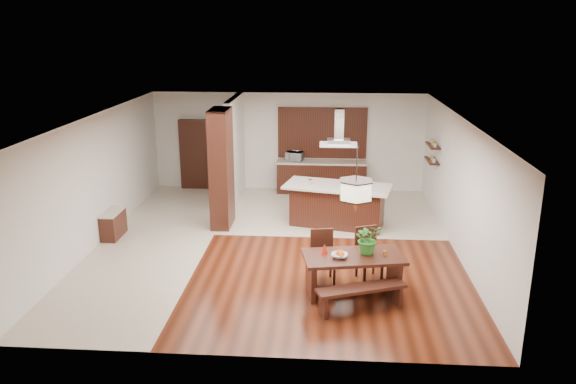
# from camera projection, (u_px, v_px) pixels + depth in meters

# --- Properties ---
(room_shell) EXTENTS (9.00, 9.04, 2.92)m
(room_shell) POSITION_uv_depth(u_px,v_px,m) (274.00, 156.00, 12.15)
(room_shell) COLOR #3D170B
(room_shell) RESTS_ON ground
(tile_hallway) EXTENTS (2.50, 9.00, 0.01)m
(tile_hallway) POSITION_uv_depth(u_px,v_px,m) (156.00, 241.00, 12.92)
(tile_hallway) COLOR beige
(tile_hallway) RESTS_ON ground
(tile_kitchen) EXTENTS (5.50, 4.00, 0.01)m
(tile_kitchen) POSITION_uv_depth(u_px,v_px,m) (330.00, 210.00, 15.05)
(tile_kitchen) COLOR beige
(tile_kitchen) RESTS_ON ground
(soffit_band) EXTENTS (8.00, 9.00, 0.02)m
(soffit_band) POSITION_uv_depth(u_px,v_px,m) (274.00, 118.00, 11.92)
(soffit_band) COLOR #432710
(soffit_band) RESTS_ON room_shell
(partition_pier) EXTENTS (0.45, 1.00, 2.90)m
(partition_pier) POSITION_uv_depth(u_px,v_px,m) (221.00, 169.00, 13.57)
(partition_pier) COLOR black
(partition_pier) RESTS_ON ground
(partition_stub) EXTENTS (0.18, 2.40, 2.90)m
(partition_stub) POSITION_uv_depth(u_px,v_px,m) (235.00, 150.00, 15.57)
(partition_stub) COLOR silver
(partition_stub) RESTS_ON ground
(hallway_console) EXTENTS (0.37, 0.88, 0.63)m
(hallway_console) POSITION_uv_depth(u_px,v_px,m) (113.00, 224.00, 13.10)
(hallway_console) COLOR black
(hallway_console) RESTS_ON ground
(hallway_doorway) EXTENTS (1.10, 0.20, 2.10)m
(hallway_doorway) POSITION_uv_depth(u_px,v_px,m) (198.00, 155.00, 16.83)
(hallway_doorway) COLOR black
(hallway_doorway) RESTS_ON ground
(rear_counter) EXTENTS (2.60, 0.62, 0.95)m
(rear_counter) POSITION_uv_depth(u_px,v_px,m) (321.00, 177.00, 16.56)
(rear_counter) COLOR black
(rear_counter) RESTS_ON ground
(kitchen_window) EXTENTS (2.60, 0.08, 1.50)m
(kitchen_window) POSITION_uv_depth(u_px,v_px,m) (322.00, 133.00, 16.44)
(kitchen_window) COLOR #A75F32
(kitchen_window) RESTS_ON room_shell
(shelf_lower) EXTENTS (0.26, 0.90, 0.04)m
(shelf_lower) POSITION_uv_depth(u_px,v_px,m) (432.00, 161.00, 14.57)
(shelf_lower) COLOR black
(shelf_lower) RESTS_ON room_shell
(shelf_upper) EXTENTS (0.26, 0.90, 0.04)m
(shelf_upper) POSITION_uv_depth(u_px,v_px,m) (433.00, 146.00, 14.46)
(shelf_upper) COLOR black
(shelf_upper) RESTS_ON room_shell
(dining_table) EXTENTS (1.95, 1.22, 0.76)m
(dining_table) POSITION_uv_depth(u_px,v_px,m) (353.00, 265.00, 10.29)
(dining_table) COLOR black
(dining_table) RESTS_ON ground
(dining_bench) EXTENTS (1.61, 0.89, 0.45)m
(dining_bench) POSITION_uv_depth(u_px,v_px,m) (361.00, 298.00, 9.76)
(dining_bench) COLOR black
(dining_bench) RESTS_ON ground
(dining_chair_left) EXTENTS (0.53, 0.53, 1.01)m
(dining_chair_left) POSITION_uv_depth(u_px,v_px,m) (323.00, 257.00, 10.78)
(dining_chair_left) COLOR black
(dining_chair_left) RESTS_ON ground
(dining_chair_right) EXTENTS (0.59, 0.59, 1.03)m
(dining_chair_right) POSITION_uv_depth(u_px,v_px,m) (370.00, 254.00, 10.88)
(dining_chair_right) COLOR black
(dining_chair_right) RESTS_ON ground
(pendant_lantern) EXTENTS (0.64, 0.64, 1.31)m
(pendant_lantern) POSITION_uv_depth(u_px,v_px,m) (356.00, 177.00, 9.80)
(pendant_lantern) COLOR beige
(pendant_lantern) RESTS_ON room_shell
(foliage_plant) EXTENTS (0.61, 0.56, 0.58)m
(foliage_plant) POSITION_uv_depth(u_px,v_px,m) (368.00, 239.00, 10.24)
(foliage_plant) COLOR #2D7828
(foliage_plant) RESTS_ON dining_table
(fruit_bowl) EXTENTS (0.33, 0.33, 0.07)m
(fruit_bowl) POSITION_uv_depth(u_px,v_px,m) (340.00, 256.00, 10.12)
(fruit_bowl) COLOR beige
(fruit_bowl) RESTS_ON dining_table
(napkin_cone) EXTENTS (0.14, 0.14, 0.20)m
(napkin_cone) POSITION_uv_depth(u_px,v_px,m) (324.00, 249.00, 10.27)
(napkin_cone) COLOR red
(napkin_cone) RESTS_ON dining_table
(gold_ornament) EXTENTS (0.09, 0.09, 0.10)m
(gold_ornament) POSITION_uv_depth(u_px,v_px,m) (385.00, 253.00, 10.20)
(gold_ornament) COLOR gold
(gold_ornament) RESTS_ON dining_table
(kitchen_island) EXTENTS (2.73, 1.66, 1.05)m
(kitchen_island) POSITION_uv_depth(u_px,v_px,m) (337.00, 205.00, 13.79)
(kitchen_island) COLOR black
(kitchen_island) RESTS_ON ground
(range_hood) EXTENTS (0.90, 0.55, 0.87)m
(range_hood) POSITION_uv_depth(u_px,v_px,m) (339.00, 127.00, 13.24)
(range_hood) COLOR silver
(range_hood) RESTS_ON room_shell
(island_cup) EXTENTS (0.12, 0.12, 0.09)m
(island_cup) POSITION_uv_depth(u_px,v_px,m) (354.00, 184.00, 13.55)
(island_cup) COLOR white
(island_cup) RESTS_ON kitchen_island
(microwave) EXTENTS (0.54, 0.42, 0.27)m
(microwave) POSITION_uv_depth(u_px,v_px,m) (294.00, 156.00, 16.46)
(microwave) COLOR silver
(microwave) RESTS_ON rear_counter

